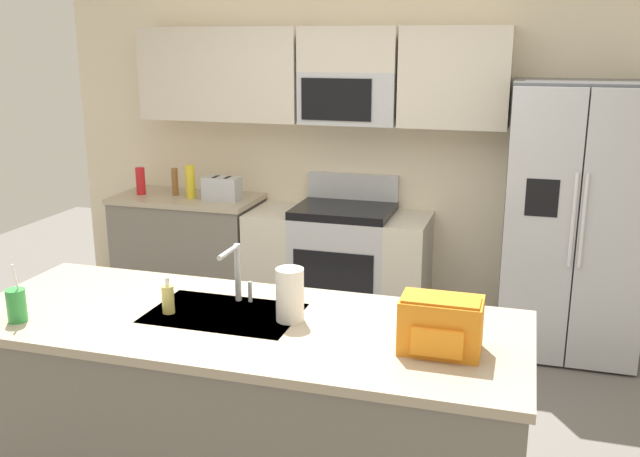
{
  "coord_description": "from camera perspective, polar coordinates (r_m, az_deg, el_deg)",
  "views": [
    {
      "loc": [
        1.09,
        -3.16,
        2.1
      ],
      "look_at": [
        -0.02,
        0.6,
        1.05
      ],
      "focal_mm": 39.45,
      "sensor_mm": 36.0,
      "label": 1
    }
  ],
  "objects": [
    {
      "name": "ground_plane",
      "position": [
        3.94,
        -2.26,
        -17.18
      ],
      "size": [
        9.0,
        9.0,
        0.0
      ],
      "primitive_type": "plane",
      "color": "#66605B",
      "rests_on": "ground"
    },
    {
      "name": "kitchen_wall_unit",
      "position": [
        5.42,
        3.3,
        8.33
      ],
      "size": [
        5.2,
        0.43,
        2.6
      ],
      "color": "beige",
      "rests_on": "ground"
    },
    {
      "name": "back_counter",
      "position": [
        5.83,
        -10.54,
        -1.7
      ],
      "size": [
        1.15,
        0.63,
        0.9
      ],
      "color": "slate",
      "rests_on": "ground"
    },
    {
      "name": "range_oven",
      "position": [
        5.39,
        1.53,
        -2.9
      ],
      "size": [
        1.36,
        0.61,
        1.1
      ],
      "color": "#B7BABF",
      "rests_on": "ground"
    },
    {
      "name": "refrigerator",
      "position": [
        5.04,
        19.89,
        0.6
      ],
      "size": [
        0.9,
        0.76,
        1.85
      ],
      "color": "#4C4F54",
      "rests_on": "ground"
    },
    {
      "name": "island_counter",
      "position": [
        3.36,
        -6.27,
        -14.4
      ],
      "size": [
        2.53,
        0.97,
        0.9
      ],
      "color": "slate",
      "rests_on": "ground"
    },
    {
      "name": "toaster",
      "position": [
        5.51,
        -7.96,
        3.24
      ],
      "size": [
        0.28,
        0.16,
        0.18
      ],
      "color": "#B7BABF",
      "rests_on": "back_counter"
    },
    {
      "name": "pepper_mill",
      "position": [
        5.74,
        -11.68,
        3.73
      ],
      "size": [
        0.05,
        0.05,
        0.22
      ],
      "primitive_type": "cylinder",
      "color": "brown",
      "rests_on": "back_counter"
    },
    {
      "name": "bottle_yellow",
      "position": [
        5.61,
        -10.47,
        3.76
      ],
      "size": [
        0.07,
        0.07,
        0.26
      ],
      "primitive_type": "cylinder",
      "color": "yellow",
      "rests_on": "back_counter"
    },
    {
      "name": "bottle_red",
      "position": [
        5.84,
        -14.35,
        3.76
      ],
      "size": [
        0.07,
        0.07,
        0.22
      ],
      "primitive_type": "cylinder",
      "color": "red",
      "rests_on": "back_counter"
    },
    {
      "name": "sink_faucet",
      "position": [
        3.31,
        -6.8,
        -3.26
      ],
      "size": [
        0.09,
        0.22,
        0.28
      ],
      "color": "#B7BABF",
      "rests_on": "island_counter"
    },
    {
      "name": "drink_cup_green",
      "position": [
        3.38,
        -23.4,
        -5.72
      ],
      "size": [
        0.08,
        0.08,
        0.27
      ],
      "color": "green",
      "rests_on": "island_counter"
    },
    {
      "name": "soap_dispenser",
      "position": [
        3.27,
        -12.23,
        -5.58
      ],
      "size": [
        0.06,
        0.06,
        0.17
      ],
      "color": "#D8CC66",
      "rests_on": "island_counter"
    },
    {
      "name": "paper_towel_roll",
      "position": [
        3.1,
        -2.46,
        -5.39
      ],
      "size": [
        0.12,
        0.12,
        0.24
      ],
      "primitive_type": "cylinder",
      "color": "white",
      "rests_on": "island_counter"
    },
    {
      "name": "backpack",
      "position": [
        2.84,
        9.77,
        -7.64
      ],
      "size": [
        0.32,
        0.22,
        0.23
      ],
      "color": "orange",
      "rests_on": "island_counter"
    }
  ]
}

